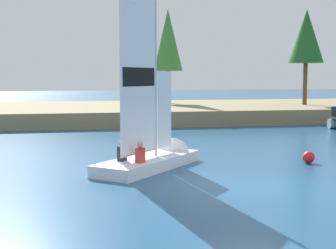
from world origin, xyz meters
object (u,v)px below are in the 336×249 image
at_px(sailboat, 162,152).
at_px(channel_buoy, 308,157).
at_px(shoreline_tree_left, 168,41).
at_px(shoreline_tree_midleft, 306,37).

height_order(sailboat, channel_buoy, sailboat).
height_order(shoreline_tree_left, channel_buoy, shoreline_tree_left).
bearing_deg(shoreline_tree_left, shoreline_tree_midleft, -24.59).
distance_m(shoreline_tree_left, channel_buoy, 23.12).
bearing_deg(shoreline_tree_midleft, shoreline_tree_left, 155.41).
height_order(shoreline_tree_left, shoreline_tree_midleft, shoreline_tree_left).
bearing_deg(shoreline_tree_left, channel_buoy, -88.84).
bearing_deg(shoreline_tree_midleft, channel_buoy, -116.91).
bearing_deg(channel_buoy, shoreline_tree_midleft, 63.09).
distance_m(shoreline_tree_midleft, channel_buoy, 21.02).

